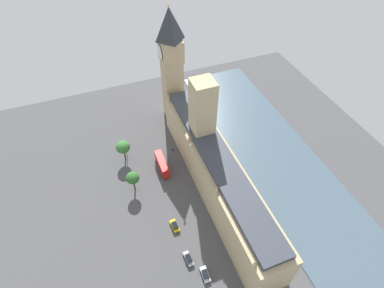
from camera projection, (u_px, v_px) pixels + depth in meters
ground_plane at (210, 190)px, 104.66m from camera, size 143.03×143.03×0.00m
river_thames at (282, 166)px, 111.72m from camera, size 30.02×128.73×0.25m
parliament_building at (215, 168)px, 99.42m from camera, size 11.82×73.03×35.48m
clock_tower at (172, 66)px, 114.19m from camera, size 8.05×8.05×47.03m
double_decker_bus_corner at (162, 164)px, 109.24m from camera, size 2.66×10.50×4.75m
car_yellow_cab_midblock at (175, 226)px, 94.35m from camera, size 2.16×4.39×1.74m
car_silver_under_trees at (188, 259)px, 87.18m from camera, size 1.99×4.54×1.74m
car_white_far_end at (205, 274)px, 84.13m from camera, size 2.04×4.47×1.74m
pedestrian_by_river_gate at (173, 149)px, 116.90m from camera, size 0.47×0.58×1.61m
plane_tree_opposite_hall at (133, 178)px, 100.33m from camera, size 4.43×4.43×8.28m
plane_tree_leading at (123, 147)px, 109.84m from camera, size 5.12×5.12×8.64m
street_lamp_near_tower at (126, 151)px, 111.90m from camera, size 0.56×0.56×5.57m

